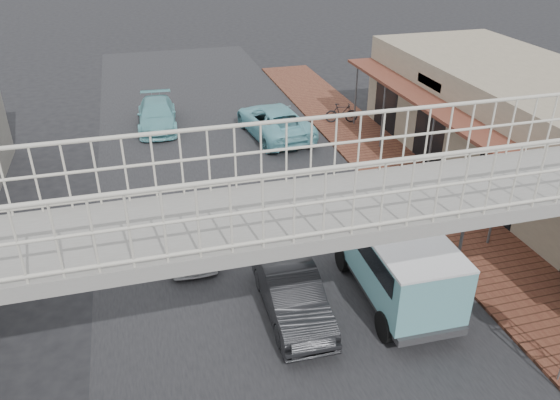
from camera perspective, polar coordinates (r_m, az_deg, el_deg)
ground at (r=14.95m, az=0.53°, el=-10.66°), size 120.00×120.00×0.00m
road_strip at (r=14.95m, az=0.53°, el=-10.64°), size 10.00×60.00×0.01m
sidewalk at (r=19.56m, az=16.64°, el=-1.50°), size 3.00×40.00×0.10m
shophouse_row at (r=22.04m, az=26.08°, el=5.83°), size 7.20×18.00×4.00m
footbridge at (r=10.03m, az=7.02°, el=-10.41°), size 16.40×2.40×6.34m
white_hatchback at (r=16.90m, az=-9.58°, el=-3.45°), size 1.47×3.58×1.22m
dark_sedan at (r=14.23m, az=1.25°, el=-9.67°), size 1.44×3.94×1.29m
angkot_curb at (r=25.22m, az=-0.61°, el=8.25°), size 2.95×5.35×1.42m
angkot_far at (r=26.90m, az=-12.73°, el=8.68°), size 2.02×4.44×1.26m
angkot_van at (r=14.62m, az=12.26°, el=-5.77°), size 2.12×4.43×2.15m
motorcycle_near at (r=20.98m, az=14.50°, el=2.31°), size 1.59×0.83×0.80m
motorcycle_far at (r=26.82m, az=6.45°, el=9.03°), size 1.65×0.79×0.95m
arrow_sign at (r=15.94m, az=21.50°, el=0.21°), size 1.71×1.11×2.86m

